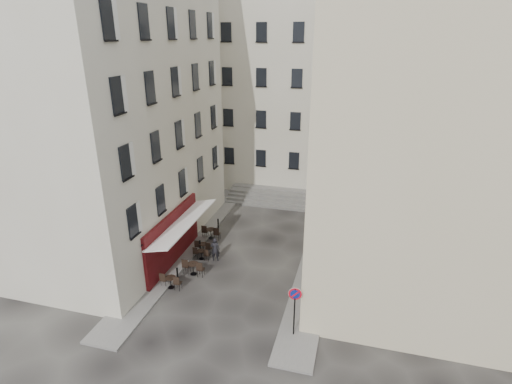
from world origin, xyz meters
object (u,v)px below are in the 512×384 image
(no_parking_sign, at_px, (295,303))
(bistro_table_a, at_px, (171,281))
(bistro_table_b, at_px, (193,267))
(pedestrian, at_px, (215,249))

(no_parking_sign, height_order, bistro_table_a, no_parking_sign)
(no_parking_sign, relative_size, bistro_table_a, 2.13)
(bistro_table_a, height_order, bistro_table_b, bistro_table_b)
(pedestrian, bearing_deg, no_parking_sign, 126.39)
(bistro_table_b, bearing_deg, pedestrian, 70.02)
(bistro_table_a, bearing_deg, pedestrian, 68.66)
(bistro_table_a, bearing_deg, bistro_table_b, 67.09)
(no_parking_sign, relative_size, bistro_table_b, 1.97)
(no_parking_sign, height_order, bistro_table_b, no_parking_sign)
(bistro_table_b, height_order, pedestrian, pedestrian)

